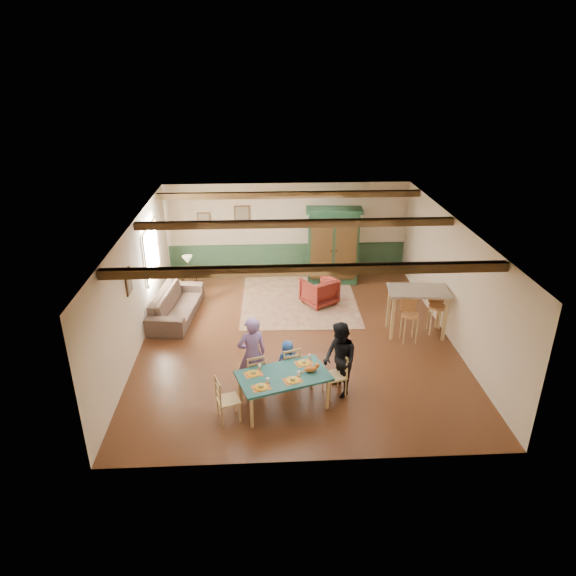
{
  "coord_description": "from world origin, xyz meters",
  "views": [
    {
      "loc": [
        -0.74,
        -10.33,
        5.87
      ],
      "look_at": [
        -0.18,
        0.23,
        1.15
      ],
      "focal_mm": 32.0,
      "sensor_mm": 36.0,
      "label": 1
    }
  ],
  "objects_px": {
    "dining_table": "(283,391)",
    "bar_stool_right": "(437,312)",
    "dining_chair_end_right": "(335,375)",
    "cat": "(311,368)",
    "person_child": "(288,362)",
    "table_lamp": "(188,264)",
    "person_man": "(252,354)",
    "armoire": "(333,246)",
    "sofa": "(176,305)",
    "person_woman": "(340,360)",
    "bar_stool_left": "(410,320)",
    "dining_chair_end_left": "(228,399)",
    "armchair": "(319,291)",
    "dining_chair_far_left": "(254,372)",
    "end_table": "(189,282)",
    "counter_table": "(416,312)",
    "dining_chair_far_right": "(289,365)"
  },
  "relations": [
    {
      "from": "dining_table",
      "to": "end_table",
      "type": "distance_m",
      "value": 5.83
    },
    {
      "from": "armoire",
      "to": "bar_stool_left",
      "type": "xyz_separation_m",
      "value": [
        1.28,
        -3.49,
        -0.55
      ]
    },
    {
      "from": "armchair",
      "to": "bar_stool_right",
      "type": "xyz_separation_m",
      "value": [
        2.55,
        -1.68,
        0.18
      ]
    },
    {
      "from": "dining_chair_end_right",
      "to": "cat",
      "type": "distance_m",
      "value": 0.64
    },
    {
      "from": "armchair",
      "to": "end_table",
      "type": "distance_m",
      "value": 3.63
    },
    {
      "from": "sofa",
      "to": "dining_chair_far_left",
      "type": "bearing_deg",
      "value": -142.26
    },
    {
      "from": "dining_chair_far_right",
      "to": "person_child",
      "type": "distance_m",
      "value": 0.08
    },
    {
      "from": "person_man",
      "to": "person_child",
      "type": "distance_m",
      "value": 0.79
    },
    {
      "from": "bar_stool_left",
      "to": "person_man",
      "type": "bearing_deg",
      "value": -155.87
    },
    {
      "from": "dining_chair_far_left",
      "to": "person_man",
      "type": "distance_m",
      "value": 0.36
    },
    {
      "from": "person_child",
      "to": "cat",
      "type": "height_order",
      "value": "person_child"
    },
    {
      "from": "person_man",
      "to": "person_woman",
      "type": "bearing_deg",
      "value": 154.13
    },
    {
      "from": "person_man",
      "to": "person_woman",
      "type": "xyz_separation_m",
      "value": [
        1.64,
        -0.22,
        -0.03
      ]
    },
    {
      "from": "bar_stool_left",
      "to": "table_lamp",
      "type": "bearing_deg",
      "value": 148.36
    },
    {
      "from": "dining_chair_end_left",
      "to": "armoire",
      "type": "relative_size",
      "value": 0.39
    },
    {
      "from": "dining_chair_end_right",
      "to": "dining_table",
      "type": "bearing_deg",
      "value": -90.0
    },
    {
      "from": "person_man",
      "to": "armchair",
      "type": "bearing_deg",
      "value": -132.45
    },
    {
      "from": "person_man",
      "to": "dining_table",
      "type": "bearing_deg",
      "value": 116.57
    },
    {
      "from": "armoire",
      "to": "bar_stool_right",
      "type": "bearing_deg",
      "value": -53.95
    },
    {
      "from": "table_lamp",
      "to": "counter_table",
      "type": "height_order",
      "value": "counter_table"
    },
    {
      "from": "counter_table",
      "to": "bar_stool_right",
      "type": "xyz_separation_m",
      "value": [
        0.49,
        0.04,
        -0.02
      ]
    },
    {
      "from": "armchair",
      "to": "armoire",
      "type": "bearing_deg",
      "value": -142.55
    },
    {
      "from": "sofa",
      "to": "end_table",
      "type": "height_order",
      "value": "sofa"
    },
    {
      "from": "dining_table",
      "to": "bar_stool_right",
      "type": "relative_size",
      "value": 1.51
    },
    {
      "from": "cat",
      "to": "table_lamp",
      "type": "xyz_separation_m",
      "value": [
        -2.87,
        5.26,
        0.02
      ]
    },
    {
      "from": "bar_stool_left",
      "to": "end_table",
      "type": "bearing_deg",
      "value": 148.36
    },
    {
      "from": "armchair",
      "to": "bar_stool_left",
      "type": "relative_size",
      "value": 0.75
    },
    {
      "from": "armoire",
      "to": "dining_chair_far_left",
      "type": "bearing_deg",
      "value": -109.51
    },
    {
      "from": "dining_chair_far_left",
      "to": "person_woman",
      "type": "distance_m",
      "value": 1.65
    },
    {
      "from": "person_man",
      "to": "armoire",
      "type": "relative_size",
      "value": 0.72
    },
    {
      "from": "counter_table",
      "to": "person_child",
      "type": "bearing_deg",
      "value": -149.67
    },
    {
      "from": "counter_table",
      "to": "sofa",
      "type": "bearing_deg",
      "value": 168.43
    },
    {
      "from": "person_woman",
      "to": "table_lamp",
      "type": "xyz_separation_m",
      "value": [
        -3.44,
        4.98,
        0.04
      ]
    },
    {
      "from": "cat",
      "to": "end_table",
      "type": "relative_size",
      "value": 0.61
    },
    {
      "from": "armchair",
      "to": "bar_stool_left",
      "type": "height_order",
      "value": "bar_stool_left"
    },
    {
      "from": "armoire",
      "to": "sofa",
      "type": "height_order",
      "value": "armoire"
    },
    {
      "from": "dining_chair_far_right",
      "to": "armoire",
      "type": "relative_size",
      "value": 0.39
    },
    {
      "from": "dining_chair_far_right",
      "to": "table_lamp",
      "type": "distance_m",
      "value": 5.25
    },
    {
      "from": "armchair",
      "to": "dining_table",
      "type": "bearing_deg",
      "value": 43.13
    },
    {
      "from": "cat",
      "to": "sofa",
      "type": "distance_m",
      "value": 4.75
    },
    {
      "from": "dining_table",
      "to": "end_table",
      "type": "relative_size",
      "value": 3.03
    },
    {
      "from": "person_child",
      "to": "table_lamp",
      "type": "relative_size",
      "value": 1.85
    },
    {
      "from": "dining_chair_end_right",
      "to": "sofa",
      "type": "bearing_deg",
      "value": -152.81
    },
    {
      "from": "dining_chair_far_left",
      "to": "dining_chair_end_left",
      "type": "distance_m",
      "value": 0.94
    },
    {
      "from": "table_lamp",
      "to": "armchair",
      "type": "bearing_deg",
      "value": -16.29
    },
    {
      "from": "dining_chair_far_left",
      "to": "sofa",
      "type": "bearing_deg",
      "value": -77.29
    },
    {
      "from": "person_woman",
      "to": "sofa",
      "type": "bearing_deg",
      "value": -151.87
    },
    {
      "from": "dining_chair_end_right",
      "to": "table_lamp",
      "type": "xyz_separation_m",
      "value": [
        -3.35,
        5.01,
        0.35
      ]
    },
    {
      "from": "dining_table",
      "to": "bar_stool_right",
      "type": "height_order",
      "value": "bar_stool_right"
    },
    {
      "from": "person_man",
      "to": "dining_chair_end_left",
      "type": "bearing_deg",
      "value": 46.85
    }
  ]
}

